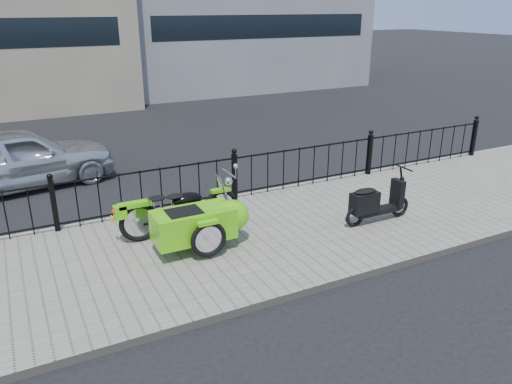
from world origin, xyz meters
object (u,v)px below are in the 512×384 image
scooter (374,203)px  sedan_car (20,158)px  motorcycle_sidecar (201,219)px  spare_tire (216,217)px

scooter → sedan_car: size_ratio=0.36×
motorcycle_sidecar → spare_tire: bearing=36.8°
spare_tire → sedan_car: bearing=122.4°
motorcycle_sidecar → scooter: 3.23m
motorcycle_sidecar → sedan_car: size_ratio=0.56×
spare_tire → sedan_car: (-2.86, 4.51, 0.26)m
scooter → spare_tire: bearing=162.8°
scooter → sedan_car: sedan_car is taller
motorcycle_sidecar → sedan_car: sedan_car is taller
sedan_car → motorcycle_sidecar: bearing=-163.0°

